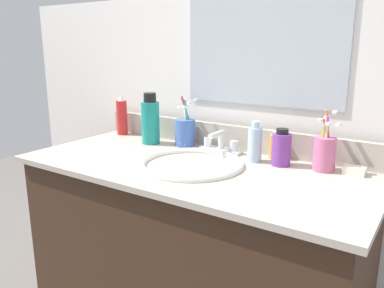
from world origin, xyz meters
The scene contains 15 objects.
vanity_cabinet centered at (0.00, 0.00, 0.35)m, with size 1.12×0.49×0.71m, color #382316.
countertop centered at (0.00, 0.00, 0.72)m, with size 1.16×0.53×0.02m, color #B2A899.
backsplash centered at (0.00, 0.25, 0.77)m, with size 1.16×0.02×0.09m, color #B2A899.
back_wall centered at (0.00, 0.32, 0.65)m, with size 2.26×0.04×1.30m, color white.
mirror_panel centered at (0.10, 0.29, 1.18)m, with size 0.60×0.01×0.56m, color #B2BCC6.
sink_basin centered at (0.00, -0.01, 0.70)m, with size 0.35×0.35×0.11m.
faucet centered at (0.00, 0.19, 0.76)m, with size 0.16×0.10×0.08m.
bottle_mouthwash_teal centered at (-0.30, 0.15, 0.82)m, with size 0.07×0.07×0.20m.
bottle_cream_purple centered at (0.24, 0.16, 0.78)m, with size 0.06×0.06×0.12m.
bottle_oil_amber centered at (0.20, 0.23, 0.77)m, with size 0.05×0.05×0.09m.
bottle_gel_clear centered at (0.15, 0.15, 0.79)m, with size 0.05×0.05×0.14m.
bottle_spray_red centered at (-0.51, 0.21, 0.81)m, with size 0.05×0.05×0.17m.
cup_pink centered at (0.37, 0.18, 0.79)m, with size 0.07×0.08×0.19m.
cup_blue_plastic centered at (-0.16, 0.19, 0.79)m, with size 0.08×0.08×0.19m.
soap_bar centered at (0.46, 0.19, 0.74)m, with size 0.06×0.04×0.02m, color white.
Camera 1 is at (0.67, -1.01, 1.11)m, focal length 36.35 mm.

